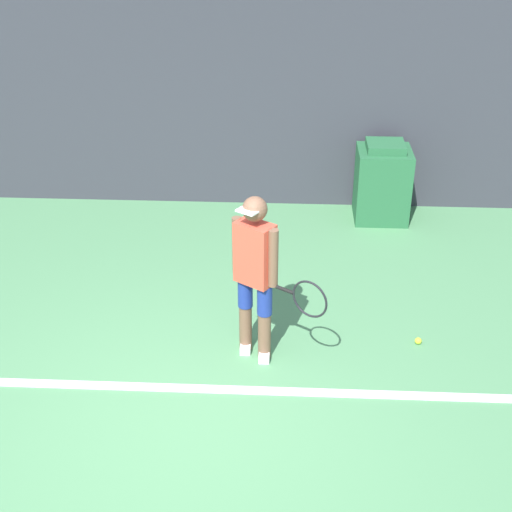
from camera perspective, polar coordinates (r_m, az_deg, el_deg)
ground_plane at (r=6.06m, az=-5.48°, el=-13.62°), size 24.00×24.00×0.00m
back_wall at (r=9.37m, az=-2.09°, el=12.37°), size 24.00×0.10×2.84m
court_baseline at (r=6.44m, az=-4.86°, el=-10.52°), size 21.60×0.10×0.01m
tennis_player at (r=6.34m, az=0.03°, el=-1.26°), size 0.85×0.61×1.62m
tennis_ball at (r=7.12m, az=12.85°, el=-6.63°), size 0.07×0.07×0.07m
covered_chair at (r=9.33m, az=10.07°, el=5.80°), size 0.68×0.64×1.03m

